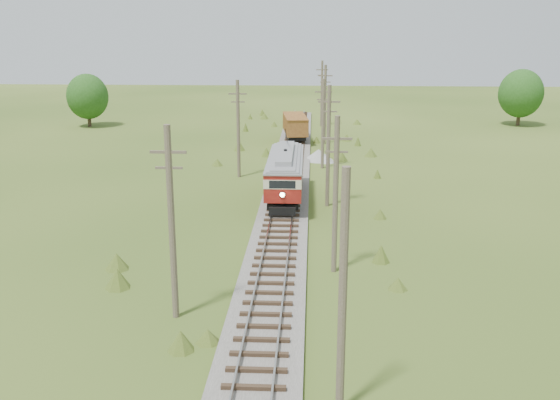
{
  "coord_description": "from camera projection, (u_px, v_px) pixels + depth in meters",
  "views": [
    {
      "loc": [
        2.02,
        -14.19,
        13.04
      ],
      "look_at": [
        0.0,
        24.31,
        2.28
      ],
      "focal_mm": 40.0,
      "sensor_mm": 36.0,
      "label": 1
    }
  ],
  "objects": [
    {
      "name": "tree_mid_a",
      "position": [
        87.0,
        97.0,
        82.99
      ],
      "size": [
        5.46,
        5.46,
        7.03
      ],
      "color": "#38281C",
      "rests_on": "ground"
    },
    {
      "name": "utility_pole_r_4",
      "position": [
        323.0,
        123.0,
        58.26
      ],
      "size": [
        1.6,
        0.3,
        8.4
      ],
      "color": "brown",
      "rests_on": "ground"
    },
    {
      "name": "tree_mid_b",
      "position": [
        521.0,
        93.0,
        83.83
      ],
      "size": [
        5.88,
        5.88,
        7.57
      ],
      "color": "#38281C",
      "rests_on": "ground"
    },
    {
      "name": "utility_pole_l_a",
      "position": [
        172.0,
        222.0,
        27.76
      ],
      "size": [
        1.6,
        0.3,
        9.0
      ],
      "color": "brown",
      "rests_on": "ground"
    },
    {
      "name": "utility_pole_r_6",
      "position": [
        322.0,
        93.0,
        83.22
      ],
      "size": [
        1.6,
        0.3,
        8.7
      ],
      "color": "brown",
      "rests_on": "ground"
    },
    {
      "name": "utility_pole_l_b",
      "position": [
        238.0,
        128.0,
        54.76
      ],
      "size": [
        1.6,
        0.3,
        8.6
      ],
      "color": "brown",
      "rests_on": "ground"
    },
    {
      "name": "gondola",
      "position": [
        295.0,
        125.0,
        72.64
      ],
      "size": [
        3.28,
        7.73,
        2.49
      ],
      "rotation": [
        0.0,
        0.0,
        0.11
      ],
      "color": "black",
      "rests_on": "ground"
    },
    {
      "name": "utility_pole_r_2",
      "position": [
        336.0,
        194.0,
        33.21
      ],
      "size": [
        1.6,
        0.3,
        8.6
      ],
      "color": "brown",
      "rests_on": "ground"
    },
    {
      "name": "utility_pole_r_5",
      "position": [
        325.0,
        104.0,
        70.68
      ],
      "size": [
        1.6,
        0.3,
        8.9
      ],
      "color": "brown",
      "rests_on": "ground"
    },
    {
      "name": "utility_pole_r_1",
      "position": [
        343.0,
        296.0,
        20.72
      ],
      "size": [
        0.3,
        0.3,
        8.8
      ],
      "color": "brown",
      "rests_on": "ground"
    },
    {
      "name": "streetcar",
      "position": [
        285.0,
        170.0,
        47.49
      ],
      "size": [
        2.7,
        11.35,
        5.17
      ],
      "rotation": [
        0.0,
        0.0,
        0.01
      ],
      "color": "black",
      "rests_on": "ground"
    },
    {
      "name": "gravel_pile",
      "position": [
        320.0,
        155.0,
        62.58
      ],
      "size": [
        3.12,
        3.31,
        1.13
      ],
      "color": "gray",
      "rests_on": "ground"
    },
    {
      "name": "railbed_main",
      "position": [
        286.0,
        193.0,
        49.9
      ],
      "size": [
        3.6,
        96.0,
        0.57
      ],
      "color": "#605B54",
      "rests_on": "ground"
    },
    {
      "name": "utility_pole_r_3",
      "position": [
        328.0,
        145.0,
        45.66
      ],
      "size": [
        1.6,
        0.3,
        9.0
      ],
      "color": "brown",
      "rests_on": "ground"
    }
  ]
}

